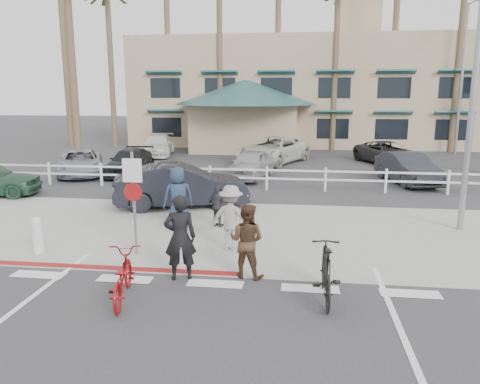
# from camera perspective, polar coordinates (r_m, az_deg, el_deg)

# --- Properties ---
(ground) EXTENTS (140.00, 140.00, 0.00)m
(ground) POSITION_cam_1_polar(r_m,az_deg,el_deg) (9.61, -3.69, -12.57)
(ground) COLOR #333335
(bike_path) EXTENTS (12.00, 16.00, 0.01)m
(bike_path) POSITION_cam_1_polar(r_m,az_deg,el_deg) (7.87, -6.58, -18.53)
(bike_path) COLOR #333335
(bike_path) RESTS_ON ground
(sidewalk_plaza) EXTENTS (22.00, 7.00, 0.01)m
(sidewalk_plaza) POSITION_cam_1_polar(r_m,az_deg,el_deg) (13.77, -0.15, -4.80)
(sidewalk_plaza) COLOR gray
(sidewalk_plaza) RESTS_ON ground
(cross_street) EXTENTS (40.00, 5.00, 0.01)m
(cross_street) POSITION_cam_1_polar(r_m,az_deg,el_deg) (17.61, 1.52, -1.06)
(cross_street) COLOR #333335
(cross_street) RESTS_ON ground
(parking_lot) EXTENTS (50.00, 16.00, 0.01)m
(parking_lot) POSITION_cam_1_polar(r_m,az_deg,el_deg) (26.92, 3.55, 3.50)
(parking_lot) COLOR #333335
(parking_lot) RESTS_ON ground
(curb_red) EXTENTS (7.00, 0.25, 0.02)m
(curb_red) POSITION_cam_1_polar(r_m,az_deg,el_deg) (11.55, -17.48, -8.73)
(curb_red) COLOR maroon
(curb_red) RESTS_ON ground
(rail_fence) EXTENTS (29.40, 0.16, 1.00)m
(rail_fence) POSITION_cam_1_polar(r_m,az_deg,el_deg) (19.42, 3.59, 1.66)
(rail_fence) COLOR silver
(rail_fence) RESTS_ON ground
(building) EXTENTS (28.00, 16.00, 11.30)m
(building) POSITION_cam_1_polar(r_m,az_deg,el_deg) (39.60, 7.92, 14.34)
(building) COLOR tan
(building) RESTS_ON ground
(sign_post) EXTENTS (0.50, 0.10, 2.90)m
(sign_post) POSITION_cam_1_polar(r_m,az_deg,el_deg) (11.76, -12.81, -0.76)
(sign_post) COLOR gray
(sign_post) RESTS_ON ground
(bollard_0) EXTENTS (0.26, 0.26, 0.95)m
(bollard_0) POSITION_cam_1_polar(r_m,az_deg,el_deg) (12.90, -23.45, -4.83)
(bollard_0) COLOR silver
(bollard_0) RESTS_ON ground
(streetlight_0) EXTENTS (0.60, 2.00, 9.00)m
(streetlight_0) POSITION_cam_1_polar(r_m,az_deg,el_deg) (14.87, 26.79, 12.74)
(streetlight_0) COLOR gray
(streetlight_0) RESTS_ON ground
(streetlight_1) EXTENTS (0.60, 2.00, 9.50)m
(streetlight_1) POSITION_cam_1_polar(r_m,az_deg,el_deg) (34.17, 25.40, 12.19)
(streetlight_1) COLOR gray
(streetlight_1) RESTS_ON ground
(palm_0) EXTENTS (4.00, 4.00, 15.00)m
(palm_0) POSITION_cam_1_polar(r_m,az_deg,el_deg) (38.99, -20.67, 16.47)
(palm_0) COLOR #26501E
(palm_0) RESTS_ON ground
(palm_1) EXTENTS (4.00, 4.00, 13.00)m
(palm_1) POSITION_cam_1_polar(r_m,az_deg,el_deg) (36.34, -15.51, 15.58)
(palm_1) COLOR #26501E
(palm_1) RESTS_ON ground
(palm_2) EXTENTS (4.00, 4.00, 16.00)m
(palm_2) POSITION_cam_1_polar(r_m,az_deg,el_deg) (36.12, -8.83, 18.28)
(palm_2) COLOR #26501E
(palm_2) RESTS_ON ground
(palm_3) EXTENTS (4.00, 4.00, 14.00)m
(palm_3) POSITION_cam_1_polar(r_m,az_deg,el_deg) (34.18, -2.49, 17.08)
(palm_3) COLOR #26501E
(palm_3) RESTS_ON ground
(palm_4) EXTENTS (4.00, 4.00, 15.00)m
(palm_4) POSITION_cam_1_polar(r_m,az_deg,el_deg) (34.79, 4.63, 17.80)
(palm_4) COLOR #26501E
(palm_4) RESTS_ON ground
(palm_5) EXTENTS (4.00, 4.00, 13.00)m
(palm_5) POSITION_cam_1_polar(r_m,az_deg,el_deg) (33.74, 11.59, 16.07)
(palm_5) COLOR #26501E
(palm_5) RESTS_ON ground
(palm_6) EXTENTS (4.00, 4.00, 17.00)m
(palm_6) POSITION_cam_1_polar(r_m,az_deg,el_deg) (35.42, 18.44, 18.77)
(palm_6) COLOR #26501E
(palm_6) RESTS_ON ground
(palm_7) EXTENTS (4.00, 4.00, 14.00)m
(palm_7) POSITION_cam_1_polar(r_m,az_deg,el_deg) (35.24, 25.23, 15.84)
(palm_7) COLOR #26501E
(palm_7) RESTS_ON ground
(palm_10) EXTENTS (4.00, 4.00, 12.00)m
(palm_10) POSITION_cam_1_polar(r_m,az_deg,el_deg) (26.39, -19.87, 15.72)
(palm_10) COLOR #26501E
(palm_10) RESTS_ON ground
(bike_red) EXTENTS (1.00, 1.92, 0.96)m
(bike_red) POSITION_cam_1_polar(r_m,az_deg,el_deg) (9.53, -14.21, -10.00)
(bike_red) COLOR maroon
(bike_red) RESTS_ON ground
(rider_red) EXTENTS (0.79, 0.62, 1.90)m
(rider_red) POSITION_cam_1_polar(r_m,az_deg,el_deg) (10.16, -7.32, -5.52)
(rider_red) COLOR black
(rider_red) RESTS_ON ground
(bike_black) EXTENTS (0.57, 1.92, 1.15)m
(bike_black) POSITION_cam_1_polar(r_m,az_deg,el_deg) (9.38, 10.47, -9.56)
(bike_black) COLOR black
(bike_black) RESTS_ON ground
(rider_black) EXTENTS (0.94, 0.81, 1.66)m
(rider_black) POSITION_cam_1_polar(r_m,az_deg,el_deg) (10.25, 0.81, -5.95)
(rider_black) COLOR #452E1D
(rider_black) RESTS_ON ground
(pedestrian_a) EXTENTS (1.19, 0.81, 1.70)m
(pedestrian_a) POSITION_cam_1_polar(r_m,az_deg,el_deg) (11.97, -1.11, -3.18)
(pedestrian_a) COLOR gray
(pedestrian_a) RESTS_ON ground
(pedestrian_child) EXTENTS (0.81, 0.58, 1.28)m
(pedestrian_child) POSITION_cam_1_polar(r_m,az_deg,el_deg) (14.08, -2.69, -1.76)
(pedestrian_child) COLOR #333237
(pedestrian_child) RESTS_ON ground
(pedestrian_b) EXTENTS (1.06, 0.90, 1.85)m
(pedestrian_b) POSITION_cam_1_polar(r_m,az_deg,el_deg) (14.10, -7.55, -0.65)
(pedestrian_b) COLOR #223048
(pedestrian_b) RESTS_ON ground
(car_white_sedan) EXTENTS (4.94, 2.90, 1.54)m
(car_white_sedan) POSITION_cam_1_polar(r_m,az_deg,el_deg) (16.66, -7.12, 0.79)
(car_white_sedan) COLOR black
(car_white_sedan) RESTS_ON ground
(lot_car_0) EXTENTS (3.63, 4.86, 1.23)m
(lot_car_0) POSITION_cam_1_polar(r_m,az_deg,el_deg) (24.29, -18.86, 3.40)
(lot_car_0) COLOR #8F94A0
(lot_car_0) RESTS_ON ground
(lot_car_1) EXTENTS (2.07, 4.39, 1.24)m
(lot_car_1) POSITION_cam_1_polar(r_m,az_deg,el_deg) (23.79, -13.27, 3.56)
(lot_car_1) COLOR black
(lot_car_1) RESTS_ON ground
(lot_car_2) EXTENTS (2.31, 4.13, 1.33)m
(lot_car_2) POSITION_cam_1_polar(r_m,az_deg,el_deg) (22.16, 1.30, 3.40)
(lot_car_2) COLOR #A3A3A3
(lot_car_2) RESTS_ON ground
(lot_car_3) EXTENTS (2.37, 4.39, 1.37)m
(lot_car_3) POSITION_cam_1_polar(r_m,az_deg,el_deg) (22.15, 19.75, 2.75)
(lot_car_3) COLOR #24262C
(lot_car_3) RESTS_ON ground
(lot_car_4) EXTENTS (2.53, 4.78, 1.32)m
(lot_car_4) POSITION_cam_1_polar(r_m,az_deg,el_deg) (30.61, -10.03, 5.61)
(lot_car_4) COLOR silver
(lot_car_4) RESTS_ON ground
(lot_car_5) EXTENTS (4.55, 6.01, 1.52)m
(lot_car_5) POSITION_cam_1_polar(r_m,az_deg,el_deg) (26.98, 4.07, 5.13)
(lot_car_5) COLOR silver
(lot_car_5) RESTS_ON ground
(lot_car_6) EXTENTS (3.71, 5.01, 1.27)m
(lot_car_6) POSITION_cam_1_polar(r_m,az_deg,el_deg) (27.94, 17.50, 4.58)
(lot_car_6) COLOR #2B2B2D
(lot_car_6) RESTS_ON ground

